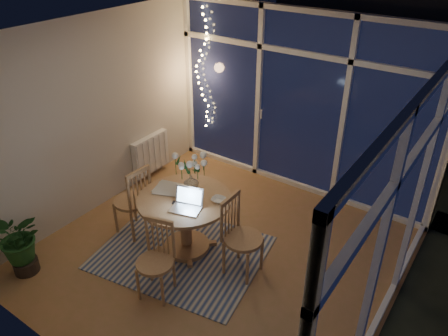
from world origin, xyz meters
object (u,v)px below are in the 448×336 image
Objects in this scene: chair_right at (243,237)px; potted_plant at (20,245)px; chair_front at (155,261)px; laptop at (185,201)px; dining_table at (186,224)px; flower_vase at (191,181)px; chair_left at (131,199)px.

potted_plant is at bearing 124.33° from chair_right.
chair_front is 2.74× the size of laptop.
dining_table is 0.79m from chair_right.
flower_vase is (-0.26, 0.96, 0.40)m from chair_front.
chair_left is 1.11× the size of chair_front.
chair_left reaches higher than laptop.
chair_right reaches higher than flower_vase.
flower_vase is at bearing 79.74° from chair_right.
potted_plant is at bearing -132.86° from dining_table.
chair_front is 4.31× the size of flower_vase.
chair_right is at bearing 4.36° from dining_table.
chair_front reaches higher than potted_plant.
chair_right is (0.78, 0.06, 0.12)m from dining_table.
laptop is 0.43m from flower_vase.
dining_table is 0.55m from laptop.
dining_table is 0.79m from chair_front.
laptop reaches higher than flower_vase.
dining_table is 1.09× the size of chair_left.
chair_front is at bearing 59.86° from chair_left.
dining_table is 0.53m from flower_vase.
flower_vase is at bearing 117.57° from chair_left.
chair_front is (0.98, -0.63, -0.05)m from chair_left.
potted_plant is (-1.48, -0.61, -0.07)m from chair_front.
laptop is (-0.04, 0.59, 0.42)m from chair_front.
laptop is at bearing 40.05° from potted_plant.
potted_plant is (-1.27, -1.37, 0.00)m from dining_table.
chair_right reaches higher than chair_front.
chair_front is at bearing 144.20° from chair_right.
dining_table is at bearing 47.14° from potted_plant.
potted_plant is at bearing -156.20° from laptop.
chair_right is 1.31× the size of potted_plant.
dining_table is at bearing 93.83° from chair_right.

